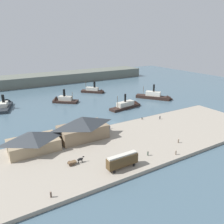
{
  "coord_description": "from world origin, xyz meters",
  "views": [
    {
      "loc": [
        -51.36,
        -84.08,
        38.63
      ],
      "look_at": [
        4.77,
        9.25,
        2.0
      ],
      "focal_mm": 36.19,
      "sensor_mm": 36.0,
      "label": 1
    }
  ],
  "objects_px": {
    "street_tram": "(122,160)",
    "mooring_post_west": "(107,126)",
    "ferry_shed_customs_shed": "(83,127)",
    "horse_cart": "(76,161)",
    "ferry_near_quay": "(62,100)",
    "pedestrian_walking_east": "(160,117)",
    "pedestrian_near_east_shed": "(110,127)",
    "mooring_post_center_west": "(142,118)",
    "pedestrian_by_tram": "(176,153)",
    "pedestrian_at_waters_edge": "(178,141)",
    "ferry_approaching_east": "(156,97)",
    "ferry_mid_harbor": "(128,105)",
    "ferry_moored_west": "(95,91)",
    "ferry_shed_central_terminal": "(33,141)",
    "pedestrian_standing_center": "(148,153)",
    "ferry_moored_east": "(5,105)",
    "pedestrian_near_cart": "(51,195)"
  },
  "relations": [
    {
      "from": "ferry_approaching_east",
      "to": "street_tram",
      "type": "bearing_deg",
      "value": -138.3
    },
    {
      "from": "pedestrian_near_east_shed",
      "to": "ferry_approaching_east",
      "type": "bearing_deg",
      "value": 29.47
    },
    {
      "from": "pedestrian_by_tram",
      "to": "mooring_post_center_west",
      "type": "distance_m",
      "value": 34.5
    },
    {
      "from": "pedestrian_near_cart",
      "to": "ferry_mid_harbor",
      "type": "height_order",
      "value": "ferry_mid_harbor"
    },
    {
      "from": "horse_cart",
      "to": "ferry_moored_west",
      "type": "distance_m",
      "value": 97.55
    },
    {
      "from": "mooring_post_west",
      "to": "mooring_post_center_west",
      "type": "xyz_separation_m",
      "value": [
        19.29,
        0.13,
        0.0
      ]
    },
    {
      "from": "ferry_shed_customs_shed",
      "to": "horse_cart",
      "type": "height_order",
      "value": "ferry_shed_customs_shed"
    },
    {
      "from": "street_tram",
      "to": "ferry_near_quay",
      "type": "distance_m",
      "value": 82.29
    },
    {
      "from": "mooring_post_center_west",
      "to": "ferry_near_quay",
      "type": "distance_m",
      "value": 55.87
    },
    {
      "from": "ferry_shed_customs_shed",
      "to": "mooring_post_west",
      "type": "xyz_separation_m",
      "value": [
        13.35,
        4.61,
        -4.01
      ]
    },
    {
      "from": "street_tram",
      "to": "ferry_approaching_east",
      "type": "relative_size",
      "value": 0.46
    },
    {
      "from": "pedestrian_at_waters_edge",
      "to": "ferry_moored_west",
      "type": "height_order",
      "value": "ferry_moored_west"
    },
    {
      "from": "horse_cart",
      "to": "pedestrian_near_cart",
      "type": "bearing_deg",
      "value": -134.59
    },
    {
      "from": "pedestrian_walking_east",
      "to": "ferry_approaching_east",
      "type": "xyz_separation_m",
      "value": [
        25.9,
        31.61,
        -0.36
      ]
    },
    {
      "from": "ferry_shed_central_terminal",
      "to": "ferry_mid_harbor",
      "type": "relative_size",
      "value": 0.77
    },
    {
      "from": "ferry_shed_customs_shed",
      "to": "pedestrian_at_waters_edge",
      "type": "relative_size",
      "value": 10.78
    },
    {
      "from": "ferry_shed_central_terminal",
      "to": "pedestrian_at_waters_edge",
      "type": "bearing_deg",
      "value": -24.7
    },
    {
      "from": "pedestrian_standing_center",
      "to": "ferry_moored_west",
      "type": "height_order",
      "value": "ferry_moored_west"
    },
    {
      "from": "ferry_approaching_east",
      "to": "ferry_mid_harbor",
      "type": "distance_m",
      "value": 26.85
    },
    {
      "from": "pedestrian_by_tram",
      "to": "mooring_post_west",
      "type": "distance_m",
      "value": 33.35
    },
    {
      "from": "mooring_post_center_west",
      "to": "ferry_moored_west",
      "type": "relative_size",
      "value": 0.06
    },
    {
      "from": "pedestrian_by_tram",
      "to": "pedestrian_near_cart",
      "type": "relative_size",
      "value": 0.93
    },
    {
      "from": "pedestrian_at_waters_edge",
      "to": "ferry_moored_east",
      "type": "distance_m",
      "value": 97.93
    },
    {
      "from": "horse_cart",
      "to": "ferry_near_quay",
      "type": "relative_size",
      "value": 0.33
    },
    {
      "from": "pedestrian_standing_center",
      "to": "ferry_moored_east",
      "type": "relative_size",
      "value": 0.08
    },
    {
      "from": "pedestrian_walking_east",
      "to": "pedestrian_near_east_shed",
      "type": "xyz_separation_m",
      "value": [
        -26.48,
        2.01,
        -0.1
      ]
    },
    {
      "from": "mooring_post_center_west",
      "to": "mooring_post_west",
      "type": "bearing_deg",
      "value": -179.61
    },
    {
      "from": "ferry_shed_customs_shed",
      "to": "pedestrian_by_tram",
      "type": "height_order",
      "value": "ferry_shed_customs_shed"
    },
    {
      "from": "ferry_approaching_east",
      "to": "horse_cart",
      "type": "bearing_deg",
      "value": -147.52
    },
    {
      "from": "pedestrian_by_tram",
      "to": "pedestrian_standing_center",
      "type": "height_order",
      "value": "pedestrian_standing_center"
    },
    {
      "from": "street_tram",
      "to": "mooring_post_west",
      "type": "height_order",
      "value": "street_tram"
    },
    {
      "from": "street_tram",
      "to": "ferry_moored_west",
      "type": "relative_size",
      "value": 0.64
    },
    {
      "from": "pedestrian_near_east_shed",
      "to": "ferry_moored_west",
      "type": "bearing_deg",
      "value": 68.46
    },
    {
      "from": "ferry_mid_harbor",
      "to": "pedestrian_near_east_shed",
      "type": "bearing_deg",
      "value": -137.61
    },
    {
      "from": "pedestrian_by_tram",
      "to": "pedestrian_at_waters_edge",
      "type": "xyz_separation_m",
      "value": [
        7.33,
        5.8,
        0.04
      ]
    },
    {
      "from": "pedestrian_by_tram",
      "to": "mooring_post_center_west",
      "type": "xyz_separation_m",
      "value": [
        11.45,
        32.55,
        -0.29
      ]
    },
    {
      "from": "street_tram",
      "to": "pedestrian_standing_center",
      "type": "bearing_deg",
      "value": 9.32
    },
    {
      "from": "pedestrian_at_waters_edge",
      "to": "ferry_approaching_east",
      "type": "distance_m",
      "value": 65.85
    },
    {
      "from": "pedestrian_by_tram",
      "to": "mooring_post_west",
      "type": "relative_size",
      "value": 1.8
    },
    {
      "from": "ferry_shed_central_terminal",
      "to": "ferry_moored_west",
      "type": "relative_size",
      "value": 1.08
    },
    {
      "from": "horse_cart",
      "to": "ferry_near_quay",
      "type": "distance_m",
      "value": 75.25
    },
    {
      "from": "ferry_shed_customs_shed",
      "to": "street_tram",
      "type": "distance_m",
      "value": 25.41
    },
    {
      "from": "horse_cart",
      "to": "mooring_post_center_west",
      "type": "xyz_separation_m",
      "value": [
        42.22,
        20.68,
        -0.48
      ]
    },
    {
      "from": "pedestrian_walking_east",
      "to": "ferry_shed_customs_shed",
      "type": "bearing_deg",
      "value": -179.2
    },
    {
      "from": "pedestrian_walking_east",
      "to": "ferry_mid_harbor",
      "type": "relative_size",
      "value": 0.08
    },
    {
      "from": "street_tram",
      "to": "pedestrian_by_tram",
      "type": "bearing_deg",
      "value": -7.23
    },
    {
      "from": "horse_cart",
      "to": "ferry_approaching_east",
      "type": "xyz_separation_m",
      "value": [
        75.55,
        48.1,
        -0.49
      ]
    },
    {
      "from": "ferry_shed_customs_shed",
      "to": "pedestrian_near_east_shed",
      "type": "distance_m",
      "value": 14.32
    },
    {
      "from": "ferry_shed_central_terminal",
      "to": "ferry_moored_west",
      "type": "bearing_deg",
      "value": 49.78
    },
    {
      "from": "horse_cart",
      "to": "mooring_post_center_west",
      "type": "height_order",
      "value": "horse_cart"
    }
  ]
}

